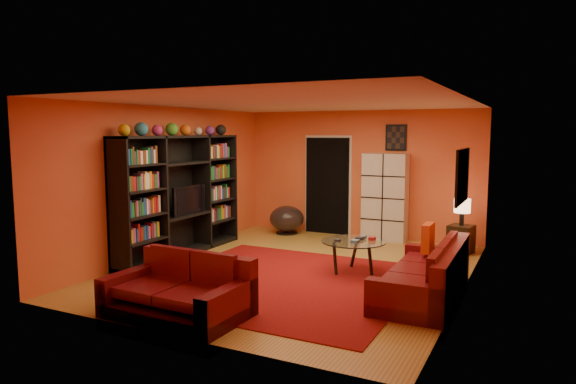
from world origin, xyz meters
The scene contains 20 objects.
floor centered at (0.00, 0.00, 0.00)m, with size 6.00×6.00×0.00m, color olive.
ceiling centered at (0.00, 0.00, 2.60)m, with size 6.00×6.00×0.00m, color white.
wall_back centered at (0.00, 3.00, 1.30)m, with size 6.00×6.00×0.00m, color #D8562F.
wall_front centered at (0.00, -3.00, 1.30)m, with size 6.00×6.00×0.00m, color #D8562F.
wall_left centered at (-2.50, 0.00, 1.30)m, with size 6.00×6.00×0.00m, color #D8562F.
wall_right centered at (2.50, 0.00, 1.30)m, with size 6.00×6.00×0.00m, color #D8562F.
rug centered at (0.10, -0.70, 0.01)m, with size 3.60×3.60×0.01m, color #630B0C.
doorway centered at (-0.70, 2.96, 1.02)m, with size 0.95×0.10×2.04m, color black.
wall_art_right centered at (2.48, -0.30, 1.60)m, with size 0.03×1.00×0.70m, color black.
wall_art_back centered at (0.75, 2.98, 2.05)m, with size 0.42×0.03×0.52m, color black.
entertainment_unit centered at (-2.27, 0.00, 1.05)m, with size 0.45×3.00×2.10m, color black.
tv centered at (-2.23, 0.06, 0.97)m, with size 0.12×0.88×0.51m, color black.
sofa centered at (2.14, -0.45, 0.28)m, with size 0.94×2.24×0.85m.
loveseat centered at (-0.37, -2.41, 0.28)m, with size 1.68×1.04×0.85m.
throw_pillow centered at (1.95, 0.34, 0.63)m, with size 0.12×0.42×0.42m, color #D84618.
coffee_table centered at (0.85, 0.21, 0.45)m, with size 0.99×0.99×0.49m.
storage_cabinet centered at (0.60, 2.80, 0.87)m, with size 0.87×0.39×1.74m, color beige.
bowl_chair centered at (-1.44, 2.50, 0.32)m, with size 0.73×0.73×0.59m.
side_table centered at (2.14, 2.33, 0.25)m, with size 0.40×0.40×0.50m, color black.
table_lamp centered at (2.14, 2.33, 0.84)m, with size 0.29×0.29×0.48m.
Camera 1 is at (3.40, -7.15, 2.16)m, focal length 32.00 mm.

